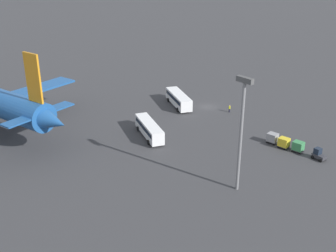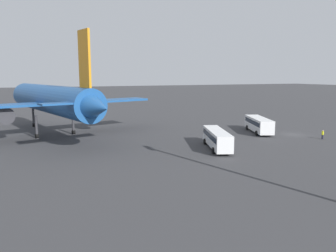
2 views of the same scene
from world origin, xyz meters
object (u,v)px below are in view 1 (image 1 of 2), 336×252
at_px(cargo_cart_grey, 273,138).
at_px(worker_person, 229,109).
at_px(cargo_cart_green, 298,146).
at_px(cargo_cart_yellow, 284,142).
at_px(baggage_tug, 319,154).
at_px(shuttle_bus_near, 179,99).
at_px(shuttle_bus_far, 149,128).

bearing_deg(cargo_cart_grey, worker_person, -19.80).
relative_size(cargo_cart_green, cargo_cart_yellow, 1.00).
height_order(baggage_tug, worker_person, baggage_tug).
relative_size(shuttle_bus_near, cargo_cart_grey, 5.28).
height_order(cargo_cart_green, cargo_cart_yellow, same).
bearing_deg(shuttle_bus_far, shuttle_bus_near, -40.14).
relative_size(shuttle_bus_far, cargo_cart_grey, 5.27).
bearing_deg(baggage_tug, shuttle_bus_far, 36.44).
xyz_separation_m(shuttle_bus_near, baggage_tug, (-36.93, -1.15, -0.93)).
xyz_separation_m(baggage_tug, cargo_cart_green, (4.10, 0.32, 0.25)).
distance_m(shuttle_bus_near, cargo_cart_yellow, 30.12).
distance_m(shuttle_bus_near, cargo_cart_grey, 27.39).
height_order(shuttle_bus_near, worker_person, shuttle_bus_near).
xyz_separation_m(cargo_cart_green, cargo_cart_grey, (5.45, 0.55, 0.00)).
bearing_deg(baggage_tug, cargo_cart_yellow, 12.30).
xyz_separation_m(shuttle_bus_far, cargo_cart_yellow, (-20.68, -16.41, -0.64)).
bearing_deg(cargo_cart_yellow, shuttle_bus_near, 0.32).
bearing_deg(cargo_cart_yellow, cargo_cart_green, -166.42).
height_order(worker_person, cargo_cart_green, cargo_cart_green).
bearing_deg(baggage_tug, cargo_cart_green, 8.61).
bearing_deg(cargo_cart_green, worker_person, -13.85).
height_order(worker_person, cargo_cart_yellow, cargo_cart_yellow).
height_order(baggage_tug, cargo_cart_yellow, baggage_tug).
distance_m(baggage_tug, worker_person, 26.73).
relative_size(shuttle_bus_far, worker_person, 6.67).
distance_m(worker_person, cargo_cart_green, 22.80).
height_order(shuttle_bus_far, worker_person, shuttle_bus_far).
bearing_deg(shuttle_bus_far, cargo_cart_yellow, -121.85).
bearing_deg(baggage_tug, cargo_cart_grey, 9.33).
bearing_deg(shuttle_bus_near, cargo_cart_grey, -157.04).
height_order(shuttle_bus_near, cargo_cart_yellow, shuttle_bus_near).
distance_m(worker_person, cargo_cart_grey, 17.73).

